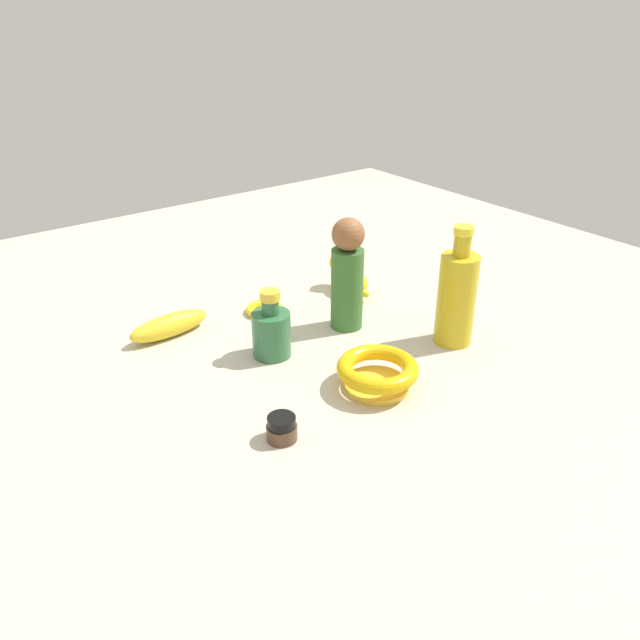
% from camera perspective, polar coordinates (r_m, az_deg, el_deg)
% --- Properties ---
extents(ground, '(2.00, 2.00, 0.00)m').
position_cam_1_polar(ground, '(1.21, 0.00, -2.39)').
color(ground, '#BCB29E').
extents(person_figure_adult, '(0.08, 0.08, 0.23)m').
position_cam_1_polar(person_figure_adult, '(1.23, 2.49, 4.17)').
color(person_figure_adult, '#396A30').
rests_on(person_figure_adult, ground).
extents(cat_figurine, '(0.14, 0.06, 0.09)m').
position_cam_1_polar(cat_figurine, '(1.42, 2.55, 4.06)').
color(cat_figurine, yellow).
rests_on(cat_figurine, ground).
extents(bowl, '(0.14, 0.14, 0.05)m').
position_cam_1_polar(bowl, '(1.07, 5.23, -4.69)').
color(bowl, yellow).
rests_on(bowl, ground).
extents(bottle_tall, '(0.07, 0.07, 0.23)m').
position_cam_1_polar(bottle_tall, '(1.21, 12.28, 2.12)').
color(bottle_tall, gold).
rests_on(bottle_tall, ground).
extents(banana, '(0.05, 0.17, 0.05)m').
position_cam_1_polar(banana, '(1.27, -13.51, -0.50)').
color(banana, yellow).
rests_on(banana, ground).
extents(bottle_short, '(0.07, 0.07, 0.13)m').
position_cam_1_polar(bottle_short, '(1.16, -4.44, -1.00)').
color(bottle_short, '#2E663D').
rests_on(bottle_short, ground).
extents(bangle, '(0.08, 0.08, 0.02)m').
position_cam_1_polar(bangle, '(1.34, -5.02, 0.99)').
color(bangle, yellow).
rests_on(bangle, ground).
extents(nail_polish_jar, '(0.05, 0.05, 0.04)m').
position_cam_1_polar(nail_polish_jar, '(0.96, -3.49, -9.78)').
color(nail_polish_jar, '#4C3622').
rests_on(nail_polish_jar, ground).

